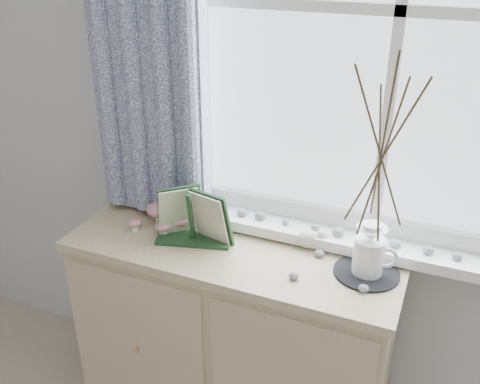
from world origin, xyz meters
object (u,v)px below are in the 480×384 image
(botanical_book, at_px, (189,218))
(toadstool_cluster, at_px, (163,217))
(twig_pitcher, at_px, (382,150))
(sideboard, at_px, (233,340))

(botanical_book, xyz_separation_m, toadstool_cluster, (-0.15, 0.07, -0.06))
(botanical_book, xyz_separation_m, twig_pitcher, (0.62, 0.07, 0.33))
(sideboard, relative_size, botanical_book, 3.90)
(botanical_book, bearing_deg, toadstool_cluster, 140.51)
(sideboard, bearing_deg, botanical_book, -164.09)
(sideboard, distance_m, twig_pitcher, 0.98)
(twig_pitcher, bearing_deg, sideboard, 167.84)
(botanical_book, height_order, twig_pitcher, twig_pitcher)
(botanical_book, bearing_deg, twig_pitcher, -8.90)
(toadstool_cluster, bearing_deg, sideboard, -4.80)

